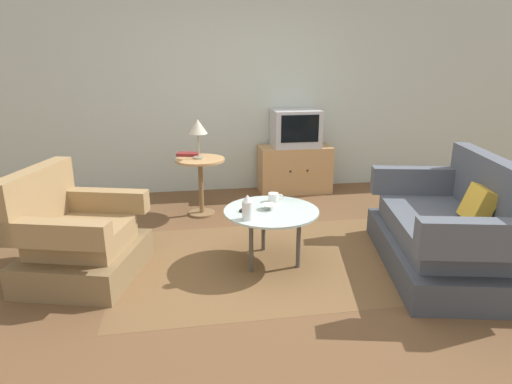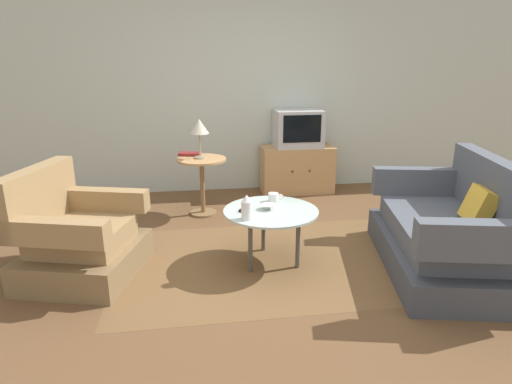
{
  "view_description": "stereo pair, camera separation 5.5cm",
  "coord_description": "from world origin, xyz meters",
  "px_view_note": "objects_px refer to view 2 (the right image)",
  "views": [
    {
      "loc": [
        -0.72,
        -3.2,
        1.66
      ],
      "look_at": [
        -0.13,
        0.35,
        0.55
      ],
      "focal_mm": 30.48,
      "sensor_mm": 36.0,
      "label": 1
    },
    {
      "loc": [
        -0.67,
        -3.21,
        1.66
      ],
      "look_at": [
        -0.13,
        0.35,
        0.55
      ],
      "focal_mm": 30.48,
      "sensor_mm": 36.0,
      "label": 2
    }
  ],
  "objects_px": {
    "vase": "(247,208)",
    "book": "(190,154)",
    "bowl": "(268,207)",
    "mug": "(274,197)",
    "couch": "(451,234)",
    "tv_stand": "(297,169)",
    "side_table": "(202,174)",
    "coffee_table": "(271,215)",
    "television": "(298,128)",
    "tv_remote_dark": "(245,209)",
    "table_lamp": "(199,128)",
    "armchair": "(77,239)"
  },
  "relations": [
    {
      "from": "vase",
      "to": "book",
      "type": "relative_size",
      "value": 0.76
    },
    {
      "from": "bowl",
      "to": "mug",
      "type": "bearing_deg",
      "value": 66.99
    },
    {
      "from": "couch",
      "to": "tv_stand",
      "type": "bearing_deg",
      "value": 29.57
    },
    {
      "from": "tv_stand",
      "to": "vase",
      "type": "height_order",
      "value": "vase"
    },
    {
      "from": "couch",
      "to": "vase",
      "type": "bearing_deg",
      "value": 97.11
    },
    {
      "from": "side_table",
      "to": "tv_stand",
      "type": "bearing_deg",
      "value": 29.02
    },
    {
      "from": "coffee_table",
      "to": "bowl",
      "type": "distance_m",
      "value": 0.07
    },
    {
      "from": "vase",
      "to": "bowl",
      "type": "bearing_deg",
      "value": 44.38
    },
    {
      "from": "television",
      "to": "mug",
      "type": "distance_m",
      "value": 1.91
    },
    {
      "from": "tv_stand",
      "to": "tv_remote_dark",
      "type": "bearing_deg",
      "value": -115.37
    },
    {
      "from": "television",
      "to": "mug",
      "type": "height_order",
      "value": "television"
    },
    {
      "from": "couch",
      "to": "coffee_table",
      "type": "distance_m",
      "value": 1.46
    },
    {
      "from": "side_table",
      "to": "table_lamp",
      "type": "distance_m",
      "value": 0.5
    },
    {
      "from": "television",
      "to": "armchair",
      "type": "bearing_deg",
      "value": -138.94
    },
    {
      "from": "armchair",
      "to": "tv_stand",
      "type": "bearing_deg",
      "value": 146.52
    },
    {
      "from": "bowl",
      "to": "tv_stand",
      "type": "bearing_deg",
      "value": 69.63
    },
    {
      "from": "television",
      "to": "bowl",
      "type": "xyz_separation_m",
      "value": [
        -0.72,
        -1.96,
        -0.33
      ]
    },
    {
      "from": "couch",
      "to": "side_table",
      "type": "xyz_separation_m",
      "value": [
        -1.94,
        1.62,
        0.15
      ]
    },
    {
      "from": "armchair",
      "to": "mug",
      "type": "xyz_separation_m",
      "value": [
        1.62,
        0.2,
        0.21
      ]
    },
    {
      "from": "mug",
      "to": "book",
      "type": "bearing_deg",
      "value": 119.56
    },
    {
      "from": "couch",
      "to": "tv_stand",
      "type": "xyz_separation_m",
      "value": [
        -0.71,
        2.3,
        -0.01
      ]
    },
    {
      "from": "tv_stand",
      "to": "book",
      "type": "xyz_separation_m",
      "value": [
        -1.35,
        -0.5,
        0.35
      ]
    },
    {
      "from": "vase",
      "to": "tv_stand",
      "type": "bearing_deg",
      "value": 66.6
    },
    {
      "from": "coffee_table",
      "to": "tv_remote_dark",
      "type": "distance_m",
      "value": 0.22
    },
    {
      "from": "bowl",
      "to": "book",
      "type": "xyz_separation_m",
      "value": [
        -0.63,
        1.44,
        0.16
      ]
    },
    {
      "from": "couch",
      "to": "bowl",
      "type": "bearing_deg",
      "value": 88.5
    },
    {
      "from": "side_table",
      "to": "tv_remote_dark",
      "type": "relative_size",
      "value": 4.24
    },
    {
      "from": "mug",
      "to": "table_lamp",
      "type": "bearing_deg",
      "value": 119.05
    },
    {
      "from": "table_lamp",
      "to": "mug",
      "type": "bearing_deg",
      "value": -60.95
    },
    {
      "from": "tv_stand",
      "to": "bowl",
      "type": "distance_m",
      "value": 2.09
    },
    {
      "from": "side_table",
      "to": "television",
      "type": "relative_size",
      "value": 1.08
    },
    {
      "from": "table_lamp",
      "to": "mug",
      "type": "distance_m",
      "value": 1.31
    },
    {
      "from": "tv_stand",
      "to": "table_lamp",
      "type": "distance_m",
      "value": 1.56
    },
    {
      "from": "side_table",
      "to": "armchair",
      "type": "bearing_deg",
      "value": -128.97
    },
    {
      "from": "couch",
      "to": "bowl",
      "type": "relative_size",
      "value": 13.21
    },
    {
      "from": "vase",
      "to": "bowl",
      "type": "relative_size",
      "value": 1.55
    },
    {
      "from": "couch",
      "to": "table_lamp",
      "type": "xyz_separation_m",
      "value": [
        -1.95,
        1.63,
        0.66
      ]
    },
    {
      "from": "tv_stand",
      "to": "mug",
      "type": "relative_size",
      "value": 6.98
    },
    {
      "from": "mug",
      "to": "armchair",
      "type": "bearing_deg",
      "value": -173.04
    },
    {
      "from": "television",
      "to": "bowl",
      "type": "height_order",
      "value": "television"
    },
    {
      "from": "side_table",
      "to": "mug",
      "type": "bearing_deg",
      "value": -61.28
    },
    {
      "from": "couch",
      "to": "book",
      "type": "xyz_separation_m",
      "value": [
        -2.06,
        1.8,
        0.34
      ]
    },
    {
      "from": "side_table",
      "to": "tv_stand",
      "type": "distance_m",
      "value": 1.42
    },
    {
      "from": "table_lamp",
      "to": "bowl",
      "type": "height_order",
      "value": "table_lamp"
    },
    {
      "from": "coffee_table",
      "to": "tv_stand",
      "type": "xyz_separation_m",
      "value": [
        0.71,
        1.97,
        -0.13
      ]
    },
    {
      "from": "television",
      "to": "bowl",
      "type": "relative_size",
      "value": 4.53
    },
    {
      "from": "television",
      "to": "table_lamp",
      "type": "distance_m",
      "value": 1.43
    },
    {
      "from": "side_table",
      "to": "book",
      "type": "xyz_separation_m",
      "value": [
        -0.12,
        0.18,
        0.19
      ]
    },
    {
      "from": "armchair",
      "to": "tv_stand",
      "type": "xyz_separation_m",
      "value": [
        2.26,
        1.95,
        -0.0
      ]
    },
    {
      "from": "couch",
      "to": "table_lamp",
      "type": "bearing_deg",
      "value": 62.62
    }
  ]
}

